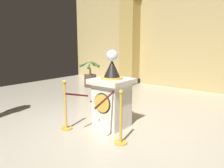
# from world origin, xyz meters

# --- Properties ---
(ground_plane) EXTENTS (12.16, 12.16, 0.00)m
(ground_plane) POSITION_xyz_m (0.00, 0.00, 0.00)
(ground_plane) COLOR #B2A893
(back_wall) EXTENTS (12.16, 0.16, 4.06)m
(back_wall) POSITION_xyz_m (0.00, 5.17, 2.03)
(back_wall) COLOR tan
(back_wall) RESTS_ON ground_plane
(pedestal_clock) EXTENTS (0.78, 0.78, 1.66)m
(pedestal_clock) POSITION_xyz_m (0.22, 0.23, 0.65)
(pedestal_clock) COLOR silver
(pedestal_clock) RESTS_ON ground_plane
(stanchion_near) EXTENTS (0.24, 0.24, 1.06)m
(stanchion_near) POSITION_xyz_m (-0.43, -0.50, 0.37)
(stanchion_near) COLOR gold
(stanchion_near) RESTS_ON ground_plane
(stanchion_far) EXTENTS (0.24, 0.24, 1.00)m
(stanchion_far) POSITION_xyz_m (0.87, -0.32, 0.35)
(stanchion_far) COLOR gold
(stanchion_far) RESTS_ON ground_plane
(velvet_rope) EXTENTS (0.78, 0.75, 0.22)m
(velvet_rope) POSITION_xyz_m (0.22, -0.41, 0.79)
(velvet_rope) COLOR #591419
(column_left) EXTENTS (0.82, 0.82, 3.90)m
(column_left) POSITION_xyz_m (-2.42, 4.82, 1.94)
(column_left) COLOR black
(column_left) RESTS_ON ground_plane
(potted_palm_left) EXTENTS (0.90, 0.82, 1.14)m
(potted_palm_left) POSITION_xyz_m (-3.20, 3.09, 0.38)
(potted_palm_left) COLOR #4C3828
(potted_palm_left) RESTS_ON ground_plane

